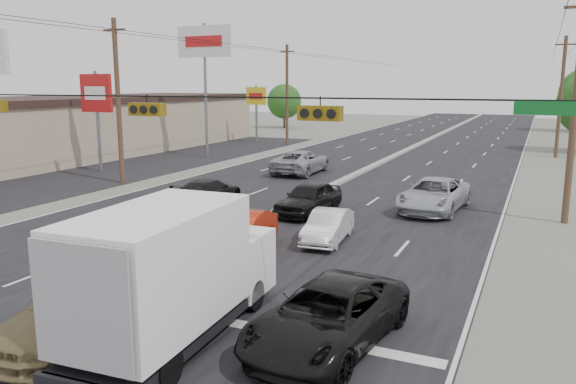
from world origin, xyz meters
The scene contains 23 objects.
ground centered at (0.00, 0.00, 0.00)m, with size 200.00×200.00×0.00m, color #606356.
road_surface centered at (0.00, 30.00, 0.00)m, with size 20.00×160.00×0.02m, color black.
center_median centered at (0.00, 30.00, 0.10)m, with size 0.50×160.00×0.20m, color gray.
strip_mall centered at (-26.00, 25.00, 2.30)m, with size 12.00×42.00×4.60m, color tan.
parking_lot centered at (-17.00, 25.00, 0.00)m, with size 10.00×42.00×0.02m, color black.
utility_pole_left_b centered at (-12.50, 15.00, 5.11)m, with size 1.60×0.30×10.00m.
utility_pole_left_c centered at (-12.50, 40.00, 5.11)m, with size 1.60×0.30×10.00m.
utility_pole_right_b centered at (12.50, 15.00, 5.11)m, with size 1.60×0.30×10.00m.
utility_pole_right_c centered at (12.50, 40.00, 5.11)m, with size 1.60×0.30×10.00m.
traffic_signals centered at (1.40, 0.00, 5.49)m, with size 25.00×0.30×0.54m.
pole_sign_mid centered at (-17.00, 18.00, 5.11)m, with size 2.60×0.25×7.00m.
pole_sign_billboard centered at (-14.50, 28.00, 8.87)m, with size 5.00×0.25×11.00m.
pole_sign_far centered at (-16.00, 40.00, 4.41)m, with size 2.20×0.25×6.00m.
tree_left_far centered at (-22.00, 60.00, 3.72)m, with size 4.80×4.80×6.12m.
box_truck centered at (3.54, -1.86, 1.73)m, with size 2.69×6.77×3.38m.
tan_sedan centered at (1.40, -2.59, 0.77)m, with size 2.17×5.33×1.55m, color olive.
red_sedan centered at (1.40, 5.08, 0.73)m, with size 1.55×4.45×1.47m, color #B1210A.
black_suv centered at (7.00, -0.66, 0.73)m, with size 2.44×5.29×1.47m, color black.
queue_car_a centered at (1.40, 11.88, 0.76)m, with size 1.81×4.49×1.53m, color black.
queue_car_b centered at (3.89, 7.77, 0.61)m, with size 1.30×3.72×1.23m, color silver.
queue_car_c centered at (6.70, 15.04, 0.78)m, with size 2.60×5.64×1.57m, color #A7AAAE.
oncoming_near centered at (-4.15, 11.78, 0.67)m, with size 1.87×4.59×1.33m, color black.
oncoming_far centered at (-3.80, 23.20, 0.81)m, with size 2.68×5.80×1.61m, color #929398.
Camera 1 is at (11.25, -12.36, 6.12)m, focal length 35.00 mm.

